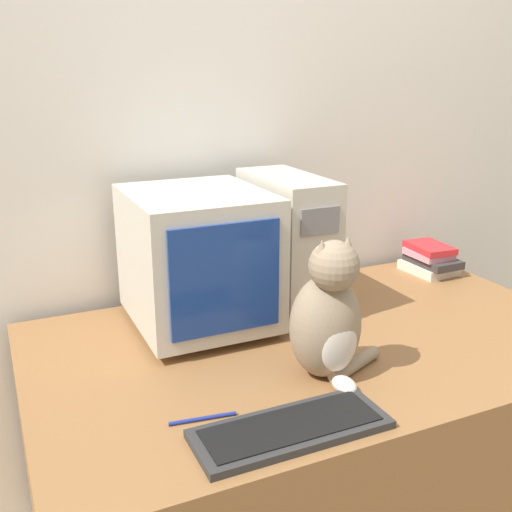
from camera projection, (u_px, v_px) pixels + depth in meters
wall_back at (242, 133)px, 2.02m from camera, size 7.00×0.05×2.50m
desk at (316, 447)px, 1.82m from camera, size 1.62×0.96×0.72m
crt_monitor at (198, 258)px, 1.74m from camera, size 0.38×0.44×0.41m
computer_tower at (287, 243)px, 1.88m from camera, size 0.17×0.40×0.43m
keyboard at (291, 429)px, 1.27m from camera, size 0.43×0.16×0.02m
cat at (328, 318)px, 1.46m from camera, size 0.27×0.22×0.37m
book_stack at (430, 259)px, 2.25m from camera, size 0.16×0.21×0.11m
pen at (203, 419)px, 1.31m from camera, size 0.15×0.03×0.01m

